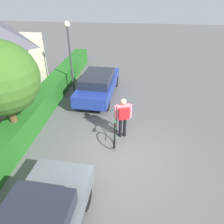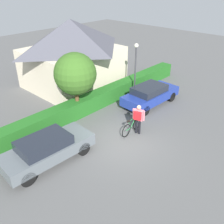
{
  "view_description": "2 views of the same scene",
  "coord_description": "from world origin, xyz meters",
  "px_view_note": "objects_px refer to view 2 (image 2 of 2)",
  "views": [
    {
      "loc": [
        -5.55,
        -0.37,
        5.35
      ],
      "look_at": [
        1.63,
        0.5,
        0.84
      ],
      "focal_mm": 33.07,
      "sensor_mm": 36.0,
      "label": 1
    },
    {
      "loc": [
        -8.31,
        -6.85,
        7.67
      ],
      "look_at": [
        0.15,
        1.0,
        1.37
      ],
      "focal_mm": 40.11,
      "sensor_mm": 36.0,
      "label": 2
    }
  ],
  "objects_px": {
    "person_rider": "(138,117)",
    "street_lamp": "(136,63)",
    "bicycle": "(132,126)",
    "tree_kerbside": "(75,74)",
    "parked_car_near": "(47,149)",
    "parked_car_far": "(150,94)"
  },
  "relations": [
    {
      "from": "parked_car_far",
      "to": "street_lamp",
      "type": "bearing_deg",
      "value": 85.52
    },
    {
      "from": "parked_car_far",
      "to": "bicycle",
      "type": "distance_m",
      "value": 3.81
    },
    {
      "from": "parked_car_near",
      "to": "bicycle",
      "type": "relative_size",
      "value": 2.47
    },
    {
      "from": "parked_car_near",
      "to": "parked_car_far",
      "type": "xyz_separation_m",
      "value": [
        8.11,
        0.0,
        0.01
      ]
    },
    {
      "from": "person_rider",
      "to": "street_lamp",
      "type": "relative_size",
      "value": 0.45
    },
    {
      "from": "tree_kerbside",
      "to": "parked_car_far",
      "type": "bearing_deg",
      "value": -28.89
    },
    {
      "from": "person_rider",
      "to": "bicycle",
      "type": "bearing_deg",
      "value": 118.14
    },
    {
      "from": "parked_car_near",
      "to": "person_rider",
      "type": "height_order",
      "value": "person_rider"
    },
    {
      "from": "parked_car_near",
      "to": "street_lamp",
      "type": "distance_m",
      "value": 8.54
    },
    {
      "from": "parked_car_near",
      "to": "person_rider",
      "type": "bearing_deg",
      "value": -18.78
    },
    {
      "from": "person_rider",
      "to": "street_lamp",
      "type": "xyz_separation_m",
      "value": [
        3.52,
        3.03,
        1.47
      ]
    },
    {
      "from": "bicycle",
      "to": "tree_kerbside",
      "type": "height_order",
      "value": "tree_kerbside"
    },
    {
      "from": "parked_car_far",
      "to": "bicycle",
      "type": "height_order",
      "value": "parked_car_far"
    },
    {
      "from": "street_lamp",
      "to": "tree_kerbside",
      "type": "bearing_deg",
      "value": 167.92
    },
    {
      "from": "parked_car_near",
      "to": "tree_kerbside",
      "type": "bearing_deg",
      "value": 31.85
    },
    {
      "from": "street_lamp",
      "to": "parked_car_far",
      "type": "bearing_deg",
      "value": -94.48
    },
    {
      "from": "bicycle",
      "to": "tree_kerbside",
      "type": "xyz_separation_m",
      "value": [
        -0.74,
        3.69,
        2.3
      ]
    },
    {
      "from": "person_rider",
      "to": "parked_car_far",
      "type": "bearing_deg",
      "value": 25.14
    },
    {
      "from": "bicycle",
      "to": "tree_kerbside",
      "type": "bearing_deg",
      "value": 101.29
    },
    {
      "from": "parked_car_far",
      "to": "tree_kerbside",
      "type": "height_order",
      "value": "tree_kerbside"
    },
    {
      "from": "street_lamp",
      "to": "tree_kerbside",
      "type": "relative_size",
      "value": 0.97
    },
    {
      "from": "parked_car_far",
      "to": "street_lamp",
      "type": "height_order",
      "value": "street_lamp"
    }
  ]
}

